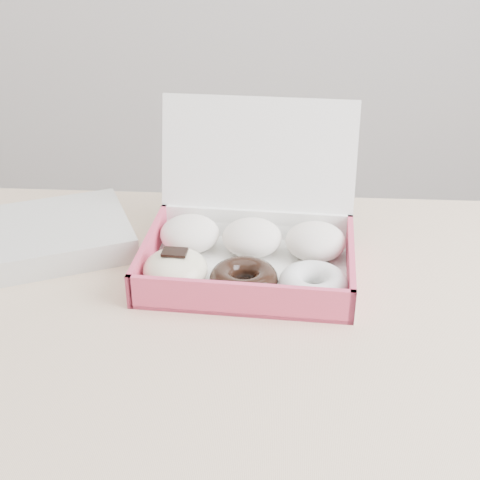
{
  "coord_description": "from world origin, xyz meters",
  "views": [
    {
      "loc": [
        0.08,
        -0.72,
        1.27
      ],
      "look_at": [
        0.03,
        0.11,
        0.81
      ],
      "focal_mm": 50.0,
      "sensor_mm": 36.0,
      "label": 1
    }
  ],
  "objects": [
    {
      "name": "newspapers",
      "position": [
        -0.28,
        0.19,
        0.77
      ],
      "size": [
        0.31,
        0.28,
        0.04
      ],
      "primitive_type": "cube",
      "rotation": [
        0.0,
        0.0,
        0.42
      ],
      "color": "silver",
      "rests_on": "table"
    },
    {
      "name": "donut_box",
      "position": [
        0.04,
        0.14,
        0.79
      ],
      "size": [
        0.32,
        0.29,
        0.22
      ],
      "rotation": [
        0.0,
        0.0,
        -0.06
      ],
      "color": "white",
      "rests_on": "table"
    },
    {
      "name": "table",
      "position": [
        0.0,
        0.0,
        0.67
      ],
      "size": [
        1.2,
        0.8,
        0.75
      ],
      "color": "tan",
      "rests_on": "ground"
    }
  ]
}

